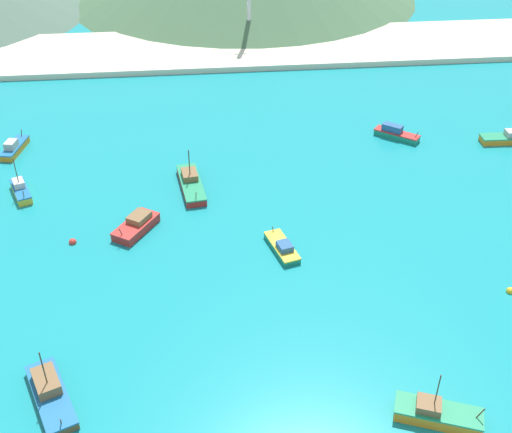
% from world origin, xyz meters
% --- Properties ---
extents(ground, '(260.00, 280.00, 0.50)m').
position_xyz_m(ground, '(0.00, 30.00, -0.25)').
color(ground, teal).
extents(fishing_boat_2, '(4.43, 6.96, 6.21)m').
position_xyz_m(fishing_boat_2, '(-47.42, 65.07, 0.84)').
color(fishing_boat_2, gold).
rests_on(fishing_boat_2, ground).
extents(fishing_boat_3, '(4.23, 7.65, 1.72)m').
position_xyz_m(fishing_boat_3, '(-9.87, 47.22, 0.60)').
color(fishing_boat_3, '#198466').
rests_on(fishing_boat_3, ground).
extents(fishing_boat_4, '(8.98, 5.71, 6.21)m').
position_xyz_m(fishing_boat_4, '(1.59, 18.56, 0.84)').
color(fishing_boat_4, orange).
rests_on(fishing_boat_4, ground).
extents(fishing_boat_6, '(6.71, 10.26, 6.57)m').
position_xyz_m(fishing_boat_6, '(-36.82, 25.07, 0.82)').
color(fishing_boat_6, brown).
rests_on(fishing_boat_6, ground).
extents(fishing_boat_8, '(6.73, 7.96, 2.60)m').
position_xyz_m(fishing_boat_8, '(-29.51, 54.06, 0.84)').
color(fishing_boat_8, red).
rests_on(fishing_boat_8, ground).
extents(fishing_boat_9, '(10.00, 2.98, 6.58)m').
position_xyz_m(fishing_boat_9, '(33.68, 73.99, 0.83)').
color(fishing_boat_9, orange).
rests_on(fishing_boat_9, ground).
extents(fishing_boat_10, '(4.55, 11.45, 6.33)m').
position_xyz_m(fishing_boat_10, '(-21.73, 64.53, 0.79)').
color(fishing_boat_10, red).
rests_on(fishing_boat_10, ground).
extents(fishing_boat_12, '(7.55, 6.59, 2.33)m').
position_xyz_m(fishing_boat_12, '(14.29, 77.53, 0.87)').
color(fishing_boat_12, '#198466').
rests_on(fishing_boat_12, ground).
extents(fishing_boat_14, '(3.70, 7.90, 2.40)m').
position_xyz_m(fishing_boat_14, '(-51.19, 79.06, 0.83)').
color(fishing_boat_14, orange).
rests_on(fishing_boat_14, ground).
extents(buoy_0, '(1.02, 1.02, 1.02)m').
position_xyz_m(buoy_0, '(-38.11, 51.88, 0.18)').
color(buoy_0, red).
rests_on(buoy_0, ground).
extents(buoy_1, '(0.96, 0.96, 0.96)m').
position_xyz_m(buoy_1, '(17.01, 36.09, 0.17)').
color(buoy_1, gold).
rests_on(buoy_1, ground).
extents(beach_strip, '(247.00, 25.64, 1.20)m').
position_xyz_m(beach_strip, '(0.00, 123.17, 0.60)').
color(beach_strip, beige).
rests_on(beach_strip, ground).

